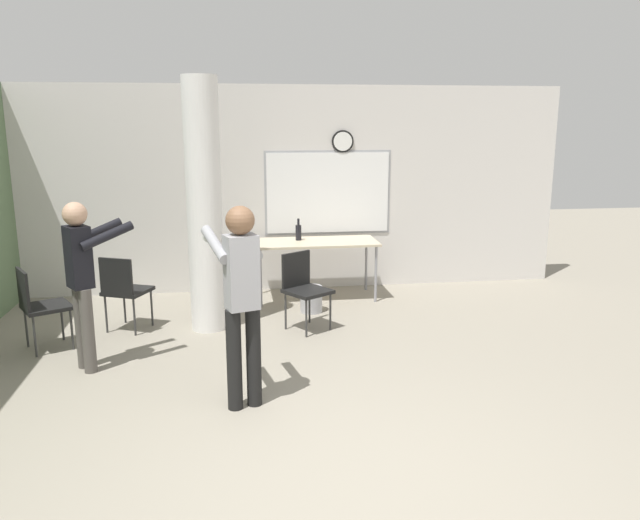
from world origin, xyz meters
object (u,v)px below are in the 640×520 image
at_px(chair_table_front, 304,285).
at_px(chair_by_left_wall, 39,302).
at_px(folding_table, 316,245).
at_px(person_watching_back, 83,273).
at_px(chair_near_pillar, 124,287).
at_px(person_playing_front, 241,291).
at_px(bottle_on_table, 298,232).

bearing_deg(chair_table_front, chair_by_left_wall, -173.82).
height_order(chair_by_left_wall, chair_table_front, same).
height_order(folding_table, person_watching_back, person_watching_back).
bearing_deg(person_watching_back, chair_near_pillar, 80.99).
height_order(chair_by_left_wall, person_playing_front, person_playing_front).
xyz_separation_m(chair_table_front, person_playing_front, (-0.73, -1.90, 0.48)).
height_order(folding_table, chair_near_pillar, chair_near_pillar).
relative_size(chair_table_front, person_watching_back, 0.54).
bearing_deg(person_playing_front, bottle_on_table, 75.73).
xyz_separation_m(chair_by_left_wall, chair_near_pillar, (0.77, 0.49, 0.00)).
xyz_separation_m(folding_table, person_watching_back, (-2.48, -2.12, 0.23)).
relative_size(bottle_on_table, chair_by_left_wall, 0.33).
height_order(bottle_on_table, chair_by_left_wall, bottle_on_table).
bearing_deg(chair_table_front, folding_table, 75.86).
bearing_deg(chair_table_front, person_watching_back, -157.49).
relative_size(folding_table, chair_near_pillar, 1.86).
xyz_separation_m(person_watching_back, person_playing_front, (1.44, -1.00, 0.04)).
height_order(bottle_on_table, person_playing_front, person_playing_front).
xyz_separation_m(folding_table, bottle_on_table, (-0.22, 0.10, 0.16)).
height_order(chair_near_pillar, person_watching_back, person_watching_back).
distance_m(folding_table, person_watching_back, 3.27).
bearing_deg(folding_table, chair_by_left_wall, -153.67).
distance_m(folding_table, person_playing_front, 3.30).
relative_size(chair_table_front, person_playing_front, 0.52).
distance_m(bottle_on_table, chair_table_front, 1.38).
xyz_separation_m(chair_by_left_wall, person_playing_front, (2.03, -1.60, 0.48)).
height_order(folding_table, chair_by_left_wall, chair_by_left_wall).
height_order(chair_near_pillar, chair_table_front, same).
bearing_deg(person_watching_back, person_playing_front, -34.74).
bearing_deg(person_playing_front, chair_by_left_wall, 141.85).
bearing_deg(bottle_on_table, person_playing_front, -104.27).
xyz_separation_m(folding_table, chair_near_pillar, (-2.31, -1.03, -0.21)).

